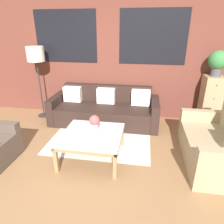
# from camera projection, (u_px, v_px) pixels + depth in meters

# --- Properties ---
(ground_plane) EXTENTS (16.00, 16.00, 0.00)m
(ground_plane) POSITION_uv_depth(u_px,v_px,m) (78.00, 180.00, 2.79)
(ground_plane) COLOR #8E6642
(wall_back_brick) EXTENTS (8.40, 0.09, 2.80)m
(wall_back_brick) POSITION_uv_depth(u_px,v_px,m) (108.00, 56.00, 4.47)
(wall_back_brick) COLOR brown
(wall_back_brick) RESTS_ON ground_plane
(rug) EXTENTS (1.88, 1.42, 0.00)m
(rug) POSITION_uv_depth(u_px,v_px,m) (101.00, 138.00, 3.86)
(rug) COLOR silver
(rug) RESTS_ON ground_plane
(couch_dark) EXTENTS (2.34, 0.88, 0.78)m
(couch_dark) POSITION_uv_depth(u_px,v_px,m) (105.00, 110.00, 4.46)
(couch_dark) COLOR black
(couch_dark) RESTS_ON ground_plane
(settee_vintage) EXTENTS (0.80, 1.43, 0.92)m
(settee_vintage) POSITION_uv_depth(u_px,v_px,m) (216.00, 145.00, 3.05)
(settee_vintage) COLOR tan
(settee_vintage) RESTS_ON ground_plane
(coffee_table) EXTENTS (0.94, 0.94, 0.43)m
(coffee_table) POSITION_uv_depth(u_px,v_px,m) (92.00, 137.00, 3.16)
(coffee_table) COLOR silver
(coffee_table) RESTS_ON ground_plane
(floor_lamp) EXTENTS (0.38, 0.38, 1.62)m
(floor_lamp) POSITION_uv_depth(u_px,v_px,m) (36.00, 57.00, 4.34)
(floor_lamp) COLOR #2D2D2D
(floor_lamp) RESTS_ON ground_plane
(drawer_cabinet) EXTENTS (0.37, 0.43, 1.08)m
(drawer_cabinet) POSITION_uv_depth(u_px,v_px,m) (210.00, 102.00, 4.21)
(drawer_cabinet) COLOR tan
(drawer_cabinet) RESTS_ON ground_plane
(potted_plant) EXTENTS (0.37, 0.37, 0.50)m
(potted_plant) POSITION_uv_depth(u_px,v_px,m) (218.00, 62.00, 3.89)
(potted_plant) COLOR #47474C
(potted_plant) RESTS_ON drawer_cabinet
(flower_vase) EXTENTS (0.16, 0.16, 0.29)m
(flower_vase) POSITION_uv_depth(u_px,v_px,m) (94.00, 123.00, 3.12)
(flower_vase) COLOR silver
(flower_vase) RESTS_ON coffee_table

